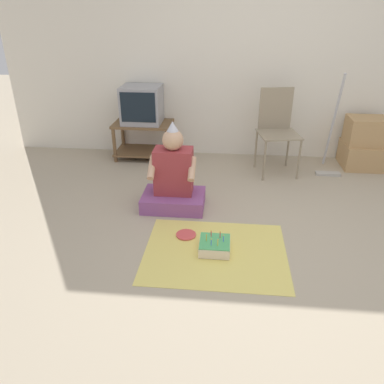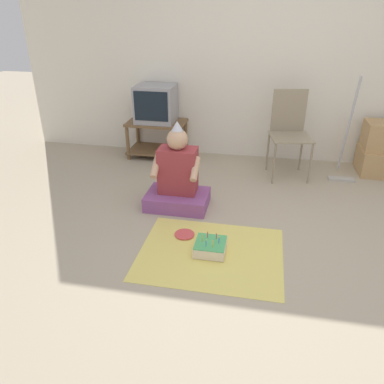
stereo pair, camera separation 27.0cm
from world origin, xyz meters
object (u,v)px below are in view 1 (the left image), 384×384
at_px(cardboard_box_stack, 363,144).
at_px(person_seated, 173,180).
at_px(tv, 142,105).
at_px(folding_chair, 277,125).
at_px(dust_mop, 331,146).
at_px(paper_plate, 186,235).
at_px(birthday_cake, 215,246).

height_order(cardboard_box_stack, person_seated, person_seated).
height_order(tv, folding_chair, folding_chair).
bearing_deg(dust_mop, paper_plate, -134.52).
bearing_deg(paper_plate, birthday_cake, -37.91).
height_order(folding_chair, dust_mop, dust_mop).
bearing_deg(tv, birthday_cake, -63.52).
bearing_deg(dust_mop, cardboard_box_stack, 28.78).
height_order(tv, cardboard_box_stack, tv).
distance_m(tv, birthday_cake, 2.33).
distance_m(folding_chair, dust_mop, 0.67).
height_order(cardboard_box_stack, birthday_cake, cardboard_box_stack).
distance_m(person_seated, birthday_cake, 0.88).
xyz_separation_m(tv, dust_mop, (2.25, -0.28, -0.36)).
bearing_deg(person_seated, dust_mop, 30.67).
height_order(person_seated, birthday_cake, person_seated).
bearing_deg(tv, paper_plate, -67.59).
height_order(tv, person_seated, tv).
relative_size(tv, folding_chair, 0.50).
xyz_separation_m(folding_chair, cardboard_box_stack, (1.07, 0.23, -0.27)).
height_order(tv, birthday_cake, tv).
relative_size(tv, person_seated, 0.56).
distance_m(cardboard_box_stack, birthday_cake, 2.61).
bearing_deg(person_seated, folding_chair, 43.88).
relative_size(cardboard_box_stack, dust_mop, 0.53).
height_order(dust_mop, paper_plate, dust_mop).
bearing_deg(person_seated, cardboard_box_stack, 30.28).
height_order(tv, paper_plate, tv).
relative_size(cardboard_box_stack, birthday_cake, 2.48).
bearing_deg(tv, folding_chair, -9.41).
xyz_separation_m(folding_chair, paper_plate, (-0.87, -1.54, -0.54)).
bearing_deg(cardboard_box_stack, paper_plate, -137.71).
xyz_separation_m(person_seated, birthday_cake, (0.43, -0.73, -0.22)).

